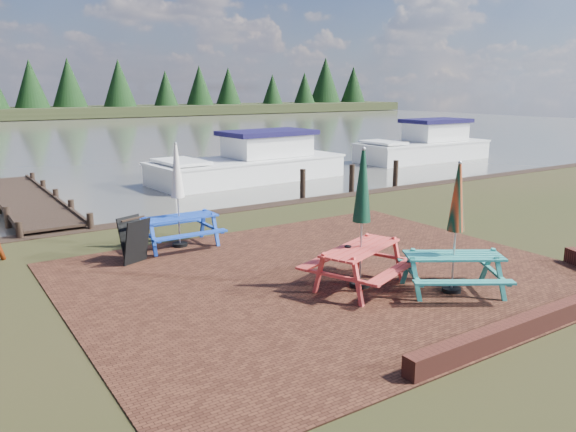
# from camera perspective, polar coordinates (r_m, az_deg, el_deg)

# --- Properties ---
(ground) EXTENTS (120.00, 120.00, 0.00)m
(ground) POSITION_cam_1_polar(r_m,az_deg,el_deg) (9.72, 7.40, -7.67)
(ground) COLOR black
(ground) RESTS_ON ground
(paving) EXTENTS (9.00, 7.50, 0.02)m
(paving) POSITION_cam_1_polar(r_m,az_deg,el_deg) (10.45, 3.82, -6.05)
(paving) COLOR #331810
(paving) RESTS_ON ground
(brick_wall) EXTENTS (6.21, 1.79, 0.30)m
(brick_wall) POSITION_cam_1_polar(r_m,az_deg,el_deg) (9.82, 26.63, -7.83)
(brick_wall) COLOR #4C1E16
(brick_wall) RESTS_ON ground
(water) EXTENTS (120.00, 60.00, 0.02)m
(water) POSITION_cam_1_polar(r_m,az_deg,el_deg) (44.40, -25.66, 7.26)
(water) COLOR #44403A
(water) RESTS_ON ground
(picnic_table_teal) EXTENTS (2.11, 2.06, 2.22)m
(picnic_table_teal) POSITION_cam_1_polar(r_m,az_deg,el_deg) (9.77, 16.52, -3.20)
(picnic_table_teal) COLOR teal
(picnic_table_teal) RESTS_ON ground
(picnic_table_red) EXTENTS (2.18, 2.07, 2.41)m
(picnic_table_red) POSITION_cam_1_polar(r_m,az_deg,el_deg) (9.69, 7.42, -2.48)
(picnic_table_red) COLOR #D43C36
(picnic_table_red) RESTS_ON ground
(picnic_table_blue) EXTENTS (1.64, 1.46, 2.26)m
(picnic_table_blue) POSITION_cam_1_polar(r_m,az_deg,el_deg) (12.31, -11.06, 0.44)
(picnic_table_blue) COLOR #163DAA
(picnic_table_blue) RESTS_ON ground
(chalkboard) EXTENTS (0.60, 0.73, 0.91)m
(chalkboard) POSITION_cam_1_polar(r_m,az_deg,el_deg) (11.48, -15.34, -2.35)
(chalkboard) COLOR black
(chalkboard) RESTS_ON ground
(jetty) EXTENTS (1.76, 9.08, 1.00)m
(jetty) POSITION_cam_1_polar(r_m,az_deg,el_deg) (18.60, -25.06, 1.51)
(jetty) COLOR black
(jetty) RESTS_ON ground
(boat_near) EXTENTS (8.01, 3.28, 2.12)m
(boat_near) POSITION_cam_1_polar(r_m,az_deg,el_deg) (22.23, -3.64, 5.22)
(boat_near) COLOR white
(boat_near) RESTS_ON ground
(boat_far) EXTENTS (7.23, 2.58, 2.25)m
(boat_far) POSITION_cam_1_polar(r_m,az_deg,el_deg) (29.25, 13.77, 6.80)
(boat_far) COLOR white
(boat_far) RESTS_ON ground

